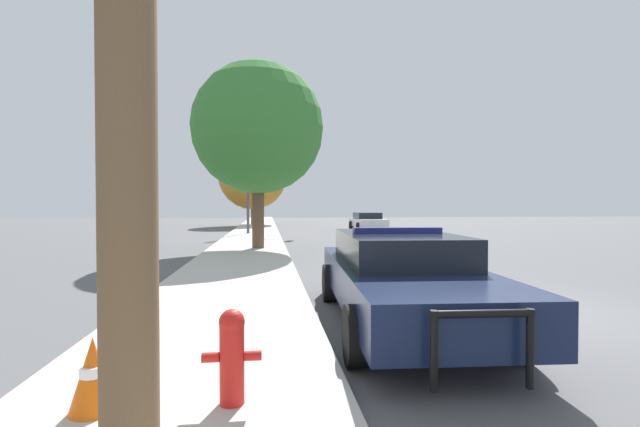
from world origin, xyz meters
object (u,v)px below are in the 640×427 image
at_px(fire_hydrant, 232,353).
at_px(tree_sidewalk_far, 253,175).
at_px(traffic_cone, 93,374).
at_px(traffic_light, 275,170).
at_px(police_car, 400,275).
at_px(tree_sidewalk_near, 258,128).
at_px(car_background_oncoming, 368,221).

xyz_separation_m(fire_hydrant, tree_sidewalk_far, (-0.92, 33.76, 3.82)).
bearing_deg(traffic_cone, traffic_light, 85.18).
height_order(police_car, traffic_light, traffic_light).
relative_size(tree_sidewalk_far, traffic_cone, 12.09).
height_order(fire_hydrant, tree_sidewalk_near, tree_sidewalk_near).
bearing_deg(police_car, tree_sidewalk_far, -80.89).
height_order(traffic_light, car_background_oncoming, traffic_light).
xyz_separation_m(police_car, tree_sidewalk_near, (-2.33, 10.43, 4.00)).
relative_size(traffic_light, tree_sidewalk_near, 0.74).
height_order(police_car, fire_hydrant, police_car).
height_order(tree_sidewalk_near, traffic_cone, tree_sidewalk_near).
distance_m(traffic_light, car_background_oncoming, 7.54).
distance_m(tree_sidewalk_near, tree_sidewalk_far, 20.73).
height_order(fire_hydrant, tree_sidewalk_far, tree_sidewalk_far).
bearing_deg(police_car, traffic_cone, 41.07).
distance_m(car_background_oncoming, tree_sidewalk_far, 12.69).
relative_size(traffic_light, tree_sidewalk_far, 0.74).
distance_m(tree_sidewalk_far, traffic_cone, 33.99).
relative_size(tree_sidewalk_near, tree_sidewalk_far, 0.99).
height_order(tree_sidewalk_near, tree_sidewalk_far, tree_sidewalk_far).
distance_m(police_car, tree_sidewalk_far, 31.52).
bearing_deg(car_background_oncoming, traffic_light, 24.41).
distance_m(fire_hydrant, tree_sidewalk_far, 33.99).
distance_m(fire_hydrant, traffic_cone, 1.10).
distance_m(police_car, traffic_cone, 4.28).
height_order(car_background_oncoming, tree_sidewalk_near, tree_sidewalk_near).
xyz_separation_m(police_car, car_background_oncoming, (4.76, 21.97, -0.03)).
distance_m(police_car, tree_sidewalk_near, 11.41).
xyz_separation_m(police_car, traffic_light, (-1.53, 19.28, 3.15)).
distance_m(police_car, car_background_oncoming, 22.48).
distance_m(police_car, fire_hydrant, 3.48).
height_order(car_background_oncoming, traffic_cone, car_background_oncoming).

